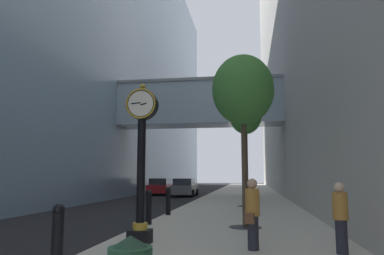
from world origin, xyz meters
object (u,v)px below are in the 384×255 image
Objects in this scene: street_clock at (141,154)px; bollard_nearest at (58,235)px; bollard_fourth at (168,200)px; car_grey_mid at (184,187)px; bollard_third at (149,206)px; car_red_near at (160,187)px; street_tree_near at (243,91)px; street_tree_mid_near at (246,117)px; pedestrian_walking at (253,212)px; pedestrian_by_clock at (341,216)px.

street_clock is 3.30m from bollard_nearest.
bollard_fourth is 0.29× the size of car_grey_mid.
bollard_third is (-0.77, 3.57, -1.67)m from street_clock.
street_clock is at bearing -77.29° from car_red_near.
street_tree_mid_near is (0.00, 8.37, 0.36)m from street_tree_near.
bollard_nearest is at bearing -146.91° from pedestrian_walking.
pedestrian_walking is 26.82m from car_red_near.
car_grey_mid is at bearing 108.33° from pedestrian_by_clock.
street_clock reaches higher than pedestrian_walking.
street_tree_near reaches higher than street_clock.
street_clock reaches higher than bollard_fourth.
bollard_fourth is 0.77× the size of pedestrian_by_clock.
bollard_nearest is at bearing -90.00° from bollard_third.
car_grey_mid is at bearing 94.88° from bollard_nearest.
street_tree_mid_near is 1.48× the size of car_grey_mid.
pedestrian_by_clock is (1.96, -0.11, -0.04)m from pedestrian_walking.
car_grey_mid is (-2.21, 16.38, -0.01)m from bollard_fourth.
car_red_near is (-5.65, 25.06, -1.68)m from street_clock.
car_grey_mid is (-7.81, 23.58, -0.21)m from pedestrian_by_clock.
pedestrian_walking is at bearing -71.46° from car_red_near.
street_tree_near is 3.59× the size of pedestrian_walking.
street_clock is at bearing 172.74° from pedestrian_walking.
street_clock is 6.97m from bollard_fourth.
bollard_third is 0.20× the size of street_tree_near.
pedestrian_walking is at bearing 33.09° from bollard_nearest.
bollard_fourth is 16.53m from car_grey_mid.
street_clock is 4.01m from bollard_third.
pedestrian_walking is (0.23, -3.73, -3.81)m from street_tree_near.
pedestrian_by_clock is (4.84, -0.48, -1.47)m from street_clock.
bollard_third is 3.15m from bollard_fourth.
car_grey_mid is (-5.85, 23.47, -0.25)m from pedestrian_walking.
pedestrian_walking is (3.64, -7.09, 0.24)m from bollard_fourth.
street_clock is 23.35m from car_grey_mid.
street_tree_mid_near is at bearing 55.74° from bollard_fourth.
car_grey_mid is (-2.98, 23.10, -1.67)m from street_clock.
bollard_third is 9.89m from street_tree_mid_near.
bollard_fourth is 0.20× the size of street_tree_mid_near.
bollard_fourth is at bearing 117.20° from pedestrian_walking.
bollard_nearest and bollard_fourth have the same top height.
bollard_nearest is at bearing -90.00° from bollard_fourth.
pedestrian_by_clock is (2.19, -3.84, -3.85)m from street_tree_near.
pedestrian_by_clock is at bearing -60.30° from street_tree_near.
street_tree_mid_near reaches higher than street_tree_near.
street_tree_near reaches higher than pedestrian_walking.
street_clock reaches higher than car_grey_mid.
bollard_nearest is 15.51m from street_tree_mid_near.
car_grey_mid is at bearing 97.34° from street_clock.
car_red_near is (-8.53, 25.43, -0.25)m from pedestrian_walking.
bollard_fourth is 0.20× the size of street_tree_near.
street_tree_mid_near reaches higher than pedestrian_walking.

